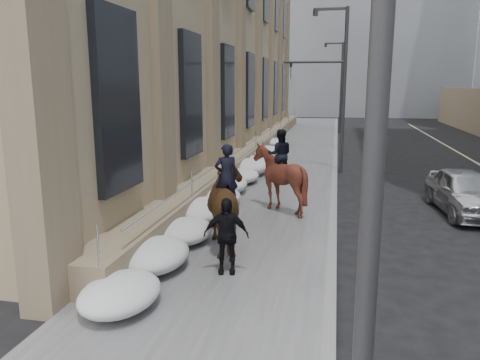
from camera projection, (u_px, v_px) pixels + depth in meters
name	position (u px, v px, depth m)	size (l,w,h in m)	color
ground	(216.00, 278.00, 10.83)	(140.00, 140.00, 0.00)	black
sidewalk	(273.00, 185.00, 20.41)	(5.00, 80.00, 0.12)	#4C4C4E
curb	(334.00, 188.00, 19.89)	(0.24, 80.00, 0.12)	slate
limestone_building	(213.00, 10.00, 29.21)	(6.10, 44.00, 18.00)	#938460
bg_building_mid	(351.00, 13.00, 64.76)	(30.00, 12.00, 28.00)	slate
bg_building_far	(287.00, 50.00, 79.05)	(24.00, 12.00, 20.00)	gray
streetlight_near	(358.00, 63.00, 3.60)	(1.71, 0.24, 8.00)	#2D2D30
streetlight_mid	(341.00, 80.00, 22.79)	(1.71, 0.24, 8.00)	#2D2D30
streetlight_far	(340.00, 82.00, 41.97)	(1.71, 0.24, 8.00)	#2D2D30
traffic_signal	(330.00, 90.00, 30.71)	(4.10, 0.22, 6.00)	#2D2D30
snow_bank	(232.00, 184.00, 18.79)	(1.70, 18.10, 0.76)	silver
mounted_horse_left	(231.00, 206.00, 12.24)	(2.20, 2.89, 2.77)	#422913
mounted_horse_right	(279.00, 176.00, 15.94)	(2.11, 2.30, 2.79)	#421B13
pedestrian	(226.00, 235.00, 10.70)	(1.04, 0.44, 1.78)	black
car_silver	(465.00, 192.00, 16.09)	(1.82, 4.53, 1.54)	#A6A8AE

